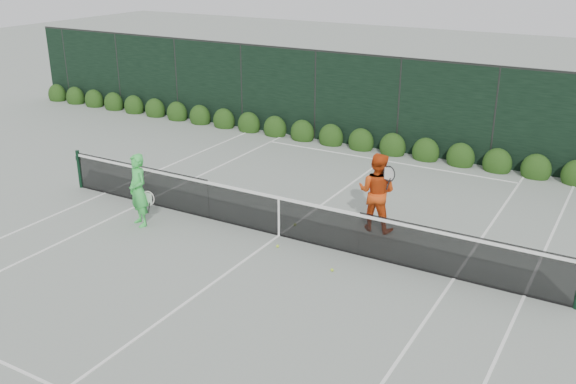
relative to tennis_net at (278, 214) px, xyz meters
The scene contains 8 objects.
ground 0.53m from the tennis_net, ahead, with size 80.00×80.00×0.00m, color gray.
tennis_net is the anchor object (origin of this frame).
player_woman 3.39m from the tennis_net, 160.91° to the right, with size 0.76×0.64×1.77m.
player_man 2.36m from the tennis_net, 39.15° to the left, with size 0.97×0.74×1.88m.
court_lines 0.53m from the tennis_net, ahead, with size 11.03×23.83×0.01m.
windscreen_fence 2.88m from the tennis_net, 89.49° to the right, with size 32.00×21.07×3.06m.
hedge_row 7.16m from the tennis_net, 89.80° to the left, with size 31.66×0.65×0.94m.
tennis_balls 0.94m from the tennis_net, 20.25° to the right, with size 1.86×1.70×0.07m.
Camera 1 is at (6.91, -11.60, 6.30)m, focal length 40.00 mm.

